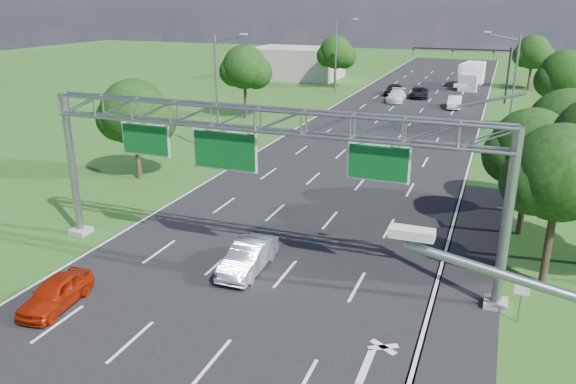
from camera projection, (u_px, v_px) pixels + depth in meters
The scene contains 22 objects.
ground at pixel (349, 169), 44.37m from camera, with size 220.00×220.00×0.00m, color #2B5218.
road at pixel (349, 169), 44.37m from camera, with size 18.00×180.00×0.02m, color black.
road_flare at pixel (468, 281), 26.81m from camera, with size 3.00×30.00×0.02m, color black.
sign_gantry at pixel (259, 132), 26.12m from camera, with size 23.50×1.00×9.56m.
regulatory_sign at pixel (522, 290), 22.90m from camera, with size 0.60×0.08×2.10m.
traffic_signal at pixel (480, 61), 71.01m from camera, with size 12.21×0.24×7.00m.
streetlight_l_near at pixel (219, 90), 46.36m from camera, with size 2.97×0.22×10.16m.
streetlight_l_far at pixel (337, 53), 77.23m from camera, with size 2.97×0.22×10.16m.
streetlight_r_mid at pixel (511, 88), 47.53m from camera, with size 2.97×0.22×10.16m.
tree_verge_la at pixel (135, 116), 40.50m from camera, with size 5.76×4.80×7.40m.
tree_verge_lb at pixel (245, 69), 61.24m from camera, with size 5.76×4.80×8.06m.
tree_verge_lc at pixel (336, 54), 82.42m from camera, with size 5.76×4.80×7.62m.
tree_verge_rd at pixel (566, 78), 52.99m from camera, with size 5.76×4.80×8.28m.
tree_verge_re at pixel (533, 54), 80.27m from camera, with size 5.76×4.80×7.84m.
building_left at pixel (297, 63), 93.33m from camera, with size 14.00×10.00×5.00m, color #AEA292.
red_coupe at pixel (56, 293), 24.39m from camera, with size 1.58×3.93×1.34m, color #A81F07.
silver_sedan at pixel (248, 257), 27.60m from camera, with size 1.56×4.47×1.47m, color #B7BDC3.
car_queue_a at pixel (396, 96), 72.81m from camera, with size 2.09×5.13×1.49m, color white.
car_queue_b at pixel (420, 93), 75.49m from camera, with size 2.27×4.92×1.37m, color black.
car_queue_c at pixel (393, 89), 77.71m from camera, with size 1.82×4.53×1.54m, color black.
car_queue_d at pixel (454, 102), 68.39m from camera, with size 1.55×4.44×1.46m, color silver.
box_truck at pixel (471, 76), 83.92m from camera, with size 3.59×9.62×3.53m.
Camera 1 is at (10.74, -11.42, 12.82)m, focal length 35.00 mm.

